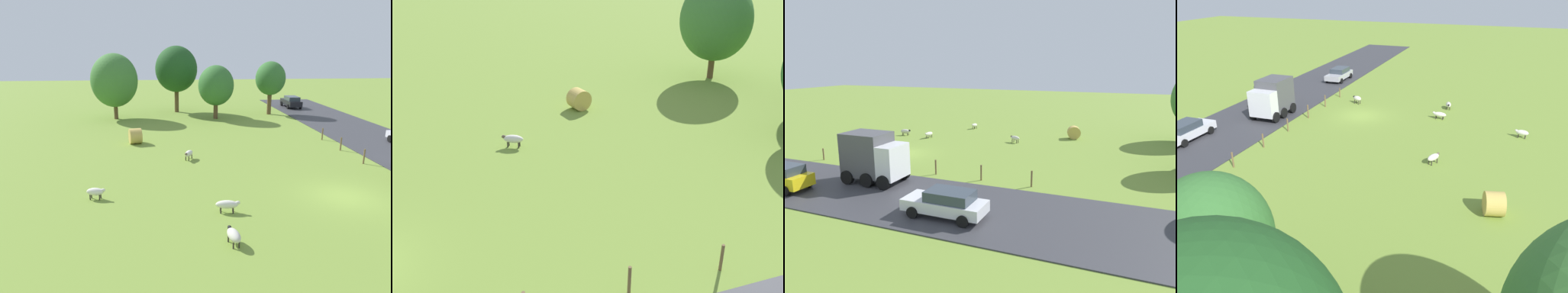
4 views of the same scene
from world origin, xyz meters
TOP-DOWN VIEW (x-y plane):
  - sheep_3 at (-8.53, 8.12)m, footprint 0.92×1.26m
  - hay_bale_0 at (-12.96, 13.51)m, footprint 1.36×1.60m
  - tree_1 at (-16.07, 25.66)m, footprint 5.54×5.54m
  - fence_post_4 at (4.43, 9.59)m, footprint 0.12×0.12m
  - fence_post_5 at (4.43, 13.27)m, footprint 0.12×0.12m

SIDE VIEW (x-z plane):
  - sheep_3 at x=-8.53m, z-range 0.13..0.85m
  - fence_post_5 at x=4.43m, z-range 0.00..1.13m
  - fence_post_4 at x=4.43m, z-range 0.00..1.14m
  - hay_bale_0 at x=-12.96m, z-range 0.00..1.38m
  - tree_1 at x=-16.07m, z-range 0.73..8.51m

